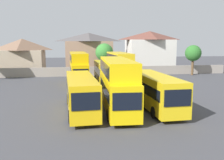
% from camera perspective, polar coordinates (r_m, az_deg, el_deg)
% --- Properties ---
extents(ground, '(140.00, 140.00, 0.00)m').
position_cam_1_polar(ground, '(41.66, -3.19, -0.44)').
color(ground, '#424247').
extents(depot_boundary_wall, '(56.00, 0.50, 1.80)m').
position_cam_1_polar(depot_boundary_wall, '(49.33, -4.12, 2.03)').
color(depot_boundary_wall, gray).
rests_on(depot_boundary_wall, ground).
extents(bus_1, '(2.90, 10.50, 3.41)m').
position_cam_1_polar(bus_1, '(23.61, -7.23, -2.76)').
color(bus_1, gold).
rests_on(bus_1, ground).
extents(bus_2, '(3.02, 11.12, 5.00)m').
position_cam_1_polar(bus_2, '(23.83, 1.22, -0.46)').
color(bus_2, yellow).
rests_on(bus_2, ground).
extents(bus_3, '(2.86, 10.56, 3.40)m').
position_cam_1_polar(bus_3, '(25.01, 9.88, -2.18)').
color(bus_3, yellow).
rests_on(bus_3, ground).
extents(bus_4, '(2.83, 10.18, 5.04)m').
position_cam_1_polar(bus_4, '(39.42, -7.78, 3.12)').
color(bus_4, '#E5B40A').
rests_on(bus_4, ground).
extents(bus_5, '(2.53, 10.41, 3.53)m').
position_cam_1_polar(bus_5, '(39.42, -1.80, 1.99)').
color(bus_5, gold).
rests_on(bus_5, ground).
extents(bus_6, '(2.89, 10.17, 4.99)m').
position_cam_1_polar(bus_6, '(39.57, 1.76, 3.18)').
color(bus_6, yellow).
rests_on(bus_6, ground).
extents(house_terrace_left, '(9.21, 8.28, 7.44)m').
position_cam_1_polar(house_terrace_left, '(56.82, -19.99, 5.34)').
color(house_terrace_left, tan).
rests_on(house_terrace_left, ground).
extents(house_terrace_centre, '(10.86, 6.31, 8.78)m').
position_cam_1_polar(house_terrace_centre, '(56.54, -5.41, 6.48)').
color(house_terrace_centre, '#9E7A60').
rests_on(house_terrace_centre, ground).
extents(house_terrace_right, '(10.91, 7.63, 9.24)m').
position_cam_1_polar(house_terrace_right, '(59.30, 8.69, 6.75)').
color(house_terrace_right, silver).
rests_on(house_terrace_right, ground).
extents(tree_left_of_lot, '(3.74, 3.74, 6.44)m').
position_cam_1_polar(tree_left_of_lot, '(51.77, -1.79, 6.40)').
color(tree_left_of_lot, brown).
rests_on(tree_left_of_lot, ground).
extents(tree_behind_wall, '(3.25, 3.25, 6.11)m').
position_cam_1_polar(tree_behind_wall, '(52.66, 18.30, 5.88)').
color(tree_behind_wall, brown).
rests_on(tree_behind_wall, ground).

